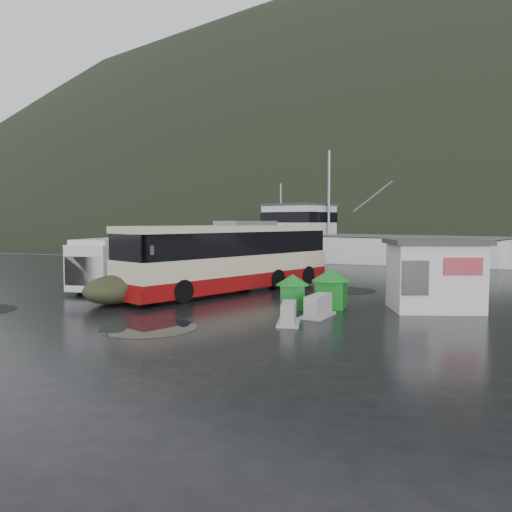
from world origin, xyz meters
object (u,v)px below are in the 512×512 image
at_px(white_van, 119,288).
at_px(waste_bin_right, 331,308).
at_px(dome_tent, 116,304).
at_px(fishing_trawler, 360,259).
at_px(jersey_barrier_b, 318,317).
at_px(coach_bus, 232,291).
at_px(ticket_kiosk, 433,310).
at_px(jersey_barrier_a, 289,324).
at_px(waste_bin_left, 293,308).

bearing_deg(white_van, waste_bin_right, -15.47).
height_order(dome_tent, fishing_trawler, fishing_trawler).
height_order(white_van, jersey_barrier_b, white_van).
xyz_separation_m(coach_bus, ticket_kiosk, (9.28, -1.88, 0.00)).
height_order(white_van, ticket_kiosk, ticket_kiosk).
bearing_deg(dome_tent, ticket_kiosk, 14.99).
relative_size(ticket_kiosk, fishing_trawler, 0.12).
distance_m(white_van, waste_bin_right, 11.34).
relative_size(waste_bin_right, dome_tent, 0.52).
height_order(white_van, jersey_barrier_a, white_van).
relative_size(jersey_barrier_a, fishing_trawler, 0.05).
relative_size(ticket_kiosk, jersey_barrier_a, 2.43).
height_order(waste_bin_left, jersey_barrier_b, waste_bin_left).
bearing_deg(jersey_barrier_a, waste_bin_right, 80.40).
bearing_deg(fishing_trawler, jersey_barrier_a, -67.68).
xyz_separation_m(white_van, waste_bin_right, (11.23, -1.61, 0.00)).
bearing_deg(fishing_trawler, white_van, -91.04).
distance_m(white_van, jersey_barrier_a, 11.81).
height_order(coach_bus, waste_bin_left, coach_bus).
bearing_deg(coach_bus, jersey_barrier_b, -19.66).
xyz_separation_m(ticket_kiosk, jersey_barrier_b, (-3.74, -2.93, 0.00)).
height_order(coach_bus, white_van, coach_bus).
height_order(waste_bin_right, fishing_trawler, fishing_trawler).
bearing_deg(dome_tent, waste_bin_left, 12.55).
distance_m(coach_bus, waste_bin_left, 5.51).
relative_size(waste_bin_right, jersey_barrier_b, 0.99).
bearing_deg(fishing_trawler, waste_bin_left, -68.72).
relative_size(waste_bin_left, jersey_barrier_a, 0.94).
xyz_separation_m(coach_bus, waste_bin_left, (4.20, -3.56, 0.00)).
bearing_deg(white_van, ticket_kiosk, -9.66).
xyz_separation_m(coach_bus, jersey_barrier_b, (5.54, -4.81, 0.00)).
relative_size(coach_bus, ticket_kiosk, 3.50).
bearing_deg(dome_tent, fishing_trawler, 79.89).
bearing_deg(waste_bin_right, dome_tent, -164.99).
bearing_deg(ticket_kiosk, fishing_trawler, 86.29).
xyz_separation_m(dome_tent, jersey_barrier_b, (8.39, 0.32, 0.00)).
xyz_separation_m(waste_bin_left, jersey_barrier_b, (1.34, -1.25, 0.00)).
bearing_deg(jersey_barrier_b, white_van, 162.44).
xyz_separation_m(jersey_barrier_a, jersey_barrier_b, (0.58, 1.58, 0.00)).
height_order(white_van, dome_tent, white_van).
xyz_separation_m(waste_bin_right, fishing_trawler, (-3.40, 25.85, 0.00)).
relative_size(white_van, waste_bin_right, 3.95).
relative_size(white_van, jersey_barrier_a, 4.32).
height_order(waste_bin_right, dome_tent, waste_bin_right).
bearing_deg(jersey_barrier_a, jersey_barrier_b, 69.81).
xyz_separation_m(dome_tent, ticket_kiosk, (12.13, 3.25, 0.00)).
height_order(waste_bin_right, jersey_barrier_b, waste_bin_right).
xyz_separation_m(waste_bin_left, waste_bin_right, (1.35, 0.68, 0.00)).
bearing_deg(jersey_barrier_b, dome_tent, -177.81).
xyz_separation_m(coach_bus, fishing_trawler, (2.16, 22.97, 0.00)).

